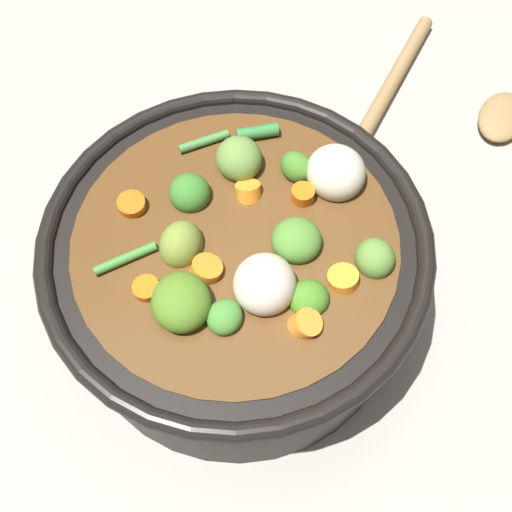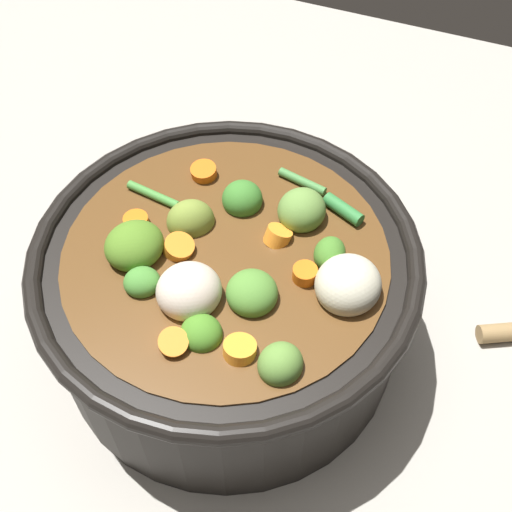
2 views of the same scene
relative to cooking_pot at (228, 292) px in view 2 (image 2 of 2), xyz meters
The scene contains 2 objects.
ground_plane 0.07m from the cooking_pot, 56.30° to the left, with size 1.10×1.10×0.00m, color #9E998E.
cooking_pot is the anchor object (origin of this frame).
Camera 2 is at (-0.27, -0.14, 0.49)m, focal length 44.73 mm.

